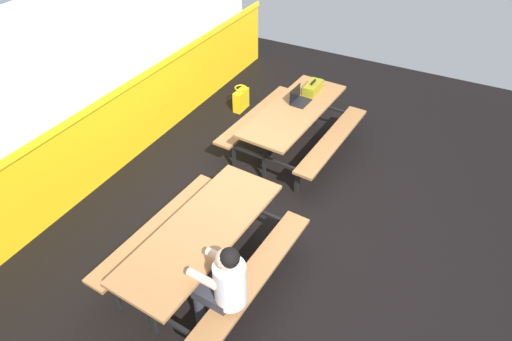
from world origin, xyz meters
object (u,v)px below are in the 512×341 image
object	(u,v)px
toolbox_grey	(313,88)
tote_bag_bright	(241,99)
picnic_table_right	(294,118)
laptop_dark	(299,99)
student_nearer	(223,283)
picnic_table_left	(203,240)

from	to	relation	value
toolbox_grey	tote_bag_bright	size ratio (longest dim) A/B	0.93
picnic_table_right	laptop_dark	bearing A→B (deg)	7.08
student_nearer	laptop_dark	world-z (taller)	student_nearer
tote_bag_bright	laptop_dark	bearing A→B (deg)	-111.14
picnic_table_left	picnic_table_right	size ratio (longest dim) A/B	1.00
picnic_table_right	toolbox_grey	xyz separation A→B (m)	(0.59, -0.04, 0.23)
picnic_table_left	picnic_table_right	xyz separation A→B (m)	(2.62, 0.14, 0.00)
picnic_table_right	laptop_dark	xyz separation A→B (m)	(0.20, 0.03, 0.21)
picnic_table_right	tote_bag_bright	bearing A→B (deg)	61.86
student_nearer	picnic_table_left	bearing A→B (deg)	49.80
picnic_table_left	student_nearer	distance (m)	0.71
laptop_dark	toolbox_grey	bearing A→B (deg)	-9.00
picnic_table_right	tote_bag_bright	size ratio (longest dim) A/B	4.86
student_nearer	toolbox_grey	distance (m)	3.71
picnic_table_right	toolbox_grey	size ratio (longest dim) A/B	5.22
tote_bag_bright	toolbox_grey	bearing A→B (deg)	-94.55
picnic_table_left	toolbox_grey	world-z (taller)	toolbox_grey
picnic_table_left	tote_bag_bright	world-z (taller)	picnic_table_left
picnic_table_left	laptop_dark	distance (m)	2.83
picnic_table_right	toolbox_grey	distance (m)	0.63
picnic_table_left	tote_bag_bright	xyz separation A→B (m)	(3.31, 1.44, -0.38)
picnic_table_right	student_nearer	size ratio (longest dim) A/B	1.73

